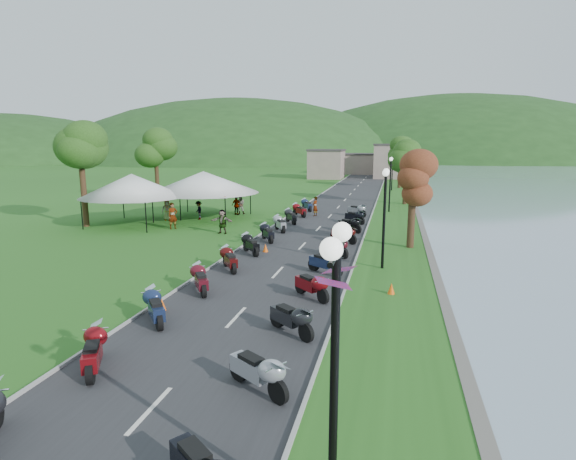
# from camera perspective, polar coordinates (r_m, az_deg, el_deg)

# --- Properties ---
(road) EXTENTS (7.00, 120.00, 0.02)m
(road) POSITION_cam_1_polar(r_m,az_deg,el_deg) (45.45, 6.42, 2.91)
(road) COLOR #2F2F31
(road) RESTS_ON ground
(hills_backdrop) EXTENTS (360.00, 120.00, 76.00)m
(hills_backdrop) POSITION_cam_1_polar(r_m,az_deg,el_deg) (204.85, 12.06, 8.90)
(hills_backdrop) COLOR #285621
(hills_backdrop) RESTS_ON ground
(far_building) EXTENTS (18.00, 16.00, 5.00)m
(far_building) POSITION_cam_1_polar(r_m,az_deg,el_deg) (90.07, 8.77, 8.37)
(far_building) COLOR gray
(far_building) RESTS_ON ground
(moto_row_left) EXTENTS (2.60, 44.23, 1.10)m
(moto_row_left) POSITION_cam_1_polar(r_m,az_deg,el_deg) (22.78, -7.66, -3.76)
(moto_row_left) COLOR #331411
(moto_row_left) RESTS_ON ground
(moto_row_right) EXTENTS (2.60, 35.24, 1.10)m
(moto_row_right) POSITION_cam_1_polar(r_m,az_deg,el_deg) (23.77, 5.51, -3.09)
(moto_row_right) COLOR #331411
(moto_row_right) RESTS_ON ground
(streetlamp_near) EXTENTS (1.40, 1.40, 5.00)m
(streetlamp_near) POSITION_cam_1_polar(r_m,az_deg,el_deg) (7.45, 5.86, -19.60)
(streetlamp_near) COLOR black
(streetlamp_near) RESTS_ON ground
(vendor_tent_main) EXTENTS (6.21, 6.21, 4.00)m
(vendor_tent_main) POSITION_cam_1_polar(r_m,az_deg,el_deg) (38.88, -10.60, 4.40)
(vendor_tent_main) COLOR silver
(vendor_tent_main) RESTS_ON ground
(vendor_tent_side) EXTENTS (5.28, 5.28, 4.00)m
(vendor_tent_side) POSITION_cam_1_polar(r_m,az_deg,el_deg) (37.06, -19.09, 3.68)
(vendor_tent_side) COLOR silver
(vendor_tent_side) RESTS_ON ground
(tree_park_left) EXTENTS (3.59, 3.59, 9.98)m
(tree_park_left) POSITION_cam_1_polar(r_m,az_deg,el_deg) (37.48, -24.78, 7.94)
(tree_park_left) COLOR #31621E
(tree_park_left) RESTS_ON ground
(tree_lakeside) EXTENTS (2.23, 2.23, 6.19)m
(tree_lakeside) POSITION_cam_1_polar(r_m,az_deg,el_deg) (28.08, 15.53, 4.00)
(tree_lakeside) COLOR #31621E
(tree_lakeside) RESTS_ON ground
(pedestrian_a) EXTENTS (0.87, 0.89, 1.98)m
(pedestrian_a) POSITION_cam_1_polar(r_m,az_deg,el_deg) (34.71, -14.35, 0.14)
(pedestrian_a) COLOR slate
(pedestrian_a) RESTS_ON ground
(pedestrian_b) EXTENTS (0.99, 0.73, 1.81)m
(pedestrian_b) POSITION_cam_1_polar(r_m,az_deg,el_deg) (40.96, -6.08, 2.02)
(pedestrian_b) COLOR slate
(pedestrian_b) RESTS_ON ground
(pedestrian_c) EXTENTS (0.97, 1.04, 1.57)m
(pedestrian_c) POSITION_cam_1_polar(r_m,az_deg,el_deg) (38.59, -11.24, 1.33)
(pedestrian_c) COLOR slate
(pedestrian_c) RESTS_ON ground
(traffic_cone_near) EXTENTS (0.31, 0.31, 0.49)m
(traffic_cone_near) POSITION_cam_1_polar(r_m,az_deg,el_deg) (17.99, -15.71, -9.11)
(traffic_cone_near) COLOR #F2590C
(traffic_cone_near) RESTS_ON ground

